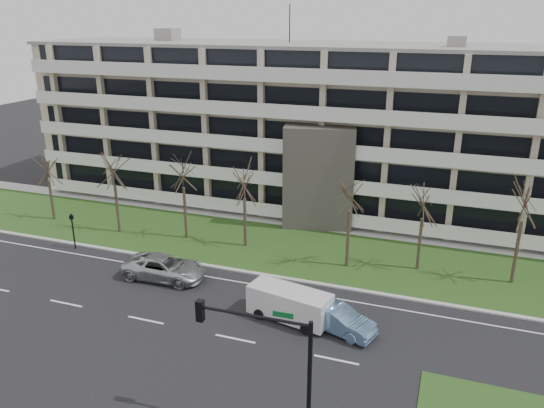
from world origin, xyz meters
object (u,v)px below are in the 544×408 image
at_px(blue_sedan, 337,319).
at_px(traffic_signal, 270,355).
at_px(white_van, 291,302).
at_px(pedestrian_signal, 73,226).
at_px(silver_pickup, 165,268).

distance_m(blue_sedan, traffic_signal, 9.50).
height_order(white_van, pedestrian_signal, pedestrian_signal).
bearing_deg(pedestrian_signal, white_van, -32.53).
relative_size(white_van, traffic_signal, 0.88).
height_order(blue_sedan, traffic_signal, traffic_signal).
relative_size(silver_pickup, blue_sedan, 1.25).
xyz_separation_m(silver_pickup, traffic_signal, (12.03, -11.33, 3.18)).
relative_size(blue_sedan, pedestrian_signal, 1.60).
xyz_separation_m(white_van, traffic_signal, (1.94, -9.12, 2.81)).
distance_m(silver_pickup, blue_sedan, 13.27).
xyz_separation_m(blue_sedan, pedestrian_signal, (-22.51, 4.53, 1.12)).
xyz_separation_m(blue_sedan, white_van, (-2.95, 0.24, 0.41)).
bearing_deg(blue_sedan, traffic_signal, -169.17).
bearing_deg(blue_sedan, white_van, 102.75).
bearing_deg(pedestrian_signal, traffic_signal, -52.10).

